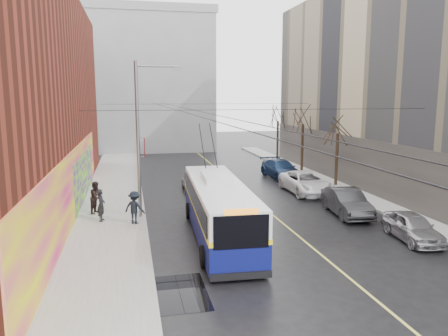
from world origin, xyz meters
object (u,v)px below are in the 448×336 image
object	(u,v)px
trolleybus	(219,208)
parked_car_c	(306,183)
following_car	(193,181)
tree_mid	(303,116)
pedestrian_a	(101,205)
parked_car_a	(412,227)
pedestrian_c	(135,207)
tree_near	(338,123)
tree_far	(278,114)
parked_car_d	(281,169)
pedestrian_b	(96,197)
parked_car_b	(347,202)
streetlight_pole	(141,136)

from	to	relation	value
trolleybus	parked_car_c	distance (m)	12.01
following_car	tree_mid	bearing A→B (deg)	29.87
following_car	pedestrian_a	bearing A→B (deg)	-127.61
parked_car_a	following_car	size ratio (longest dim) A/B	1.01
following_car	pedestrian_c	size ratio (longest dim) A/B	2.23
tree_near	tree_far	size ratio (longest dim) A/B	0.97
tree_near	parked_car_d	world-z (taller)	tree_near
following_car	pedestrian_c	world-z (taller)	pedestrian_c
tree_near	tree_mid	bearing A→B (deg)	90.00
tree_far	pedestrian_a	xyz separation A→B (m)	(-17.45, -20.53, -4.08)
tree_far	pedestrian_b	xyz separation A→B (m)	(-17.83, -18.70, -4.04)
parked_car_a	pedestrian_b	size ratio (longest dim) A/B	2.13
tree_near	parked_car_c	size ratio (longest dim) A/B	1.13
tree_near	trolleybus	world-z (taller)	tree_near
tree_mid	pedestrian_a	distance (m)	22.47
trolleybus	following_car	world-z (taller)	trolleybus
tree_far	pedestrian_b	distance (m)	26.15
parked_car_a	pedestrian_a	size ratio (longest dim) A/B	2.24
trolleybus	parked_car_d	world-z (taller)	trolleybus
tree_far	trolleybus	world-z (taller)	tree_far
parked_car_b	parked_car_c	bearing A→B (deg)	96.22
tree_mid	parked_car_b	bearing A→B (deg)	-102.18
trolleybus	pedestrian_c	xyz separation A→B (m)	(-4.11, 2.86, -0.45)
tree_far	parked_car_b	bearing A→B (deg)	-98.34
tree_near	pedestrian_b	xyz separation A→B (m)	(-17.83, -4.70, -3.87)
streetlight_pole	tree_far	world-z (taller)	streetlight_pole
pedestrian_b	parked_car_b	bearing A→B (deg)	-77.27
tree_far	pedestrian_b	size ratio (longest dim) A/B	3.44
tree_mid	tree_far	xyz separation A→B (m)	(0.00, 7.00, -0.11)
trolleybus	pedestrian_a	xyz separation A→B (m)	(-5.93, 3.78, -0.45)
tree_far	parked_car_c	bearing A→B (deg)	-101.54
parked_car_b	following_car	distance (m)	11.95
following_car	pedestrian_b	distance (m)	8.84
parked_car_a	parked_car_c	bearing A→B (deg)	101.59
parked_car_a	parked_car_d	world-z (taller)	parked_car_d
streetlight_pole	pedestrian_b	bearing A→B (deg)	154.13
tree_near	following_car	distance (m)	12.00
tree_near	parked_car_b	bearing A→B (deg)	-112.24
parked_car_a	pedestrian_b	xyz separation A→B (m)	(-15.58, 8.07, 0.41)
pedestrian_b	parked_car_a	bearing A→B (deg)	-92.56
parked_car_b	pedestrian_a	world-z (taller)	pedestrian_a
parked_car_b	parked_car_c	distance (m)	6.15
pedestrian_b	parked_car_c	bearing A→B (deg)	-53.52
tree_mid	parked_car_d	world-z (taller)	tree_mid
streetlight_pole	parked_car_c	size ratio (longest dim) A/B	1.59
parked_car_c	pedestrian_a	distance (m)	15.05
tree_near	parked_car_a	world-z (taller)	tree_near
parked_car_c	following_car	world-z (taller)	parked_car_c
parked_car_c	parked_car_d	xyz separation A→B (m)	(0.20, 6.05, -0.00)
parked_car_d	parked_car_c	bearing A→B (deg)	-96.03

